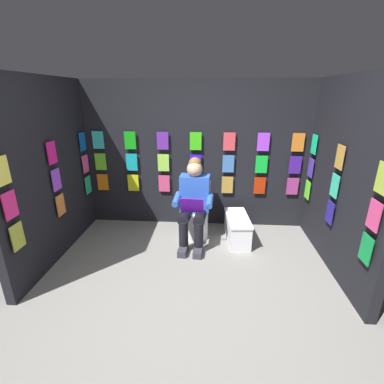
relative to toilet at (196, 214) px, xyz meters
The scene contains 7 objects.
ground_plane 1.64m from the toilet, 89.18° to the left, with size 30.00×30.00×0.00m, color gray.
display_wall_back 0.88m from the toilet, 86.91° to the right, with size 3.43×0.14×2.19m.
display_wall_left 1.96m from the toilet, 160.05° to the left, with size 0.14×1.99×2.19m.
display_wall_right 2.00m from the toilet, 19.46° to the left, with size 0.14×1.99×2.19m.
toilet is the anchor object (origin of this frame).
person_reading 0.35m from the toilet, 86.70° to the left, with size 0.54×0.70×1.19m.
comic_longbox_near 0.63m from the toilet, 166.95° to the left, with size 0.35×0.72×0.36m.
Camera 1 is at (-0.23, 2.07, 1.98)m, focal length 25.79 mm.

